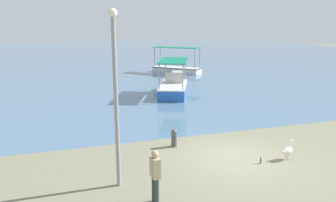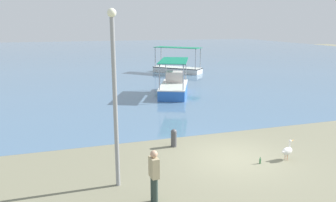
# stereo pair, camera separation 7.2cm
# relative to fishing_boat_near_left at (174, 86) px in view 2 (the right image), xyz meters

# --- Properties ---
(ground) EXTENTS (120.00, 120.00, 0.00)m
(ground) POSITION_rel_fishing_boat_near_left_xyz_m (-1.52, -12.27, -0.65)
(ground) COLOR #77745C
(harbor_water) EXTENTS (110.00, 90.00, 0.00)m
(harbor_water) POSITION_rel_fishing_boat_near_left_xyz_m (-1.52, 35.73, -0.64)
(harbor_water) COLOR slate
(harbor_water) RESTS_ON ground
(fishing_boat_near_left) EXTENTS (3.62, 5.15, 2.63)m
(fishing_boat_near_left) POSITION_rel_fishing_boat_near_left_xyz_m (0.00, 0.00, 0.00)
(fishing_boat_near_left) COLOR blue
(fishing_boat_near_left) RESTS_ON harbor_water
(fishing_boat_near_right) EXTENTS (4.97, 4.93, 2.76)m
(fishing_boat_near_right) POSITION_rel_fishing_boat_near_left_xyz_m (3.94, 10.70, -0.13)
(fishing_boat_near_right) COLOR silver
(fishing_boat_near_right) RESTS_ON harbor_water
(pelican) EXTENTS (0.78, 0.46, 0.80)m
(pelican) POSITION_rel_fishing_boat_near_left_xyz_m (0.45, -13.01, -0.27)
(pelican) COLOR #E0997A
(pelican) RESTS_ON ground
(lamp_post) EXTENTS (0.28, 0.28, 5.73)m
(lamp_post) POSITION_rel_fishing_boat_near_left_xyz_m (-6.29, -13.13, 2.58)
(lamp_post) COLOR gray
(lamp_post) RESTS_ON ground
(mooring_bollard) EXTENTS (0.26, 0.26, 0.80)m
(mooring_bollard) POSITION_rel_fishing_boat_near_left_xyz_m (-3.41, -10.32, -0.22)
(mooring_bollard) COLOR #47474C
(mooring_bollard) RESTS_ON ground
(fisherman_standing) EXTENTS (0.25, 0.42, 1.69)m
(fisherman_standing) POSITION_rel_fishing_boat_near_left_xyz_m (-5.43, -14.58, 0.26)
(fisherman_standing) COLOR #2D3C37
(fisherman_standing) RESTS_ON ground
(glass_bottle) EXTENTS (0.07, 0.07, 0.27)m
(glass_bottle) POSITION_rel_fishing_boat_near_left_xyz_m (-0.78, -13.02, -0.54)
(glass_bottle) COLOR #3F7F4C
(glass_bottle) RESTS_ON ground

